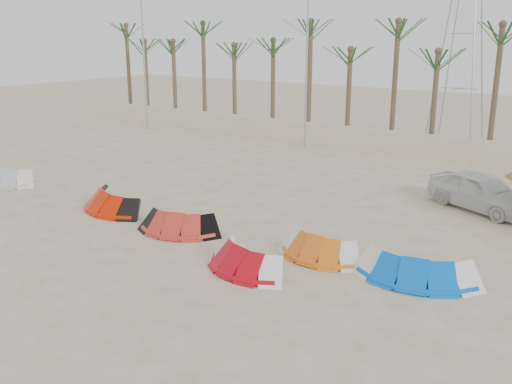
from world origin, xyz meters
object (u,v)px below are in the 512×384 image
Objects in this scene: kite_grey at (10,175)px; kite_red_mid at (184,221)px; kite_orange at (323,245)px; car at (481,191)px; kite_blue at (420,265)px; kite_red_left at (117,199)px; kite_red_right at (250,256)px.

kite_red_mid is (11.64, -0.38, -0.00)m from kite_grey.
kite_orange is 0.65× the size of car.
kite_red_mid and kite_blue have the same top height.
car is at bearing 70.79° from kite_orange.
kite_blue is (12.71, 0.46, 0.00)m from kite_red_left.
kite_grey is 7.51m from kite_red_left.
kite_red_mid is 0.74× the size of car.
kite_grey is at bearing 138.68° from car.
kite_red_mid is 1.01× the size of kite_red_right.
kite_red_right is 2.57m from kite_orange.
kite_red_mid is 4.20m from kite_red_right.
kite_red_mid and kite_orange have the same top height.
kite_grey is 1.03× the size of kite_red_right.
car is at bearing 34.70° from kite_red_left.
kite_red_mid is at bearing -171.85° from kite_orange.
car reaches higher than kite_orange.
car is (8.27, 9.08, 0.37)m from kite_red_mid.
kite_grey is 11.64m from kite_red_mid.
kite_red_mid is 5.43m from kite_orange.
kite_blue is (3.21, 0.18, 0.01)m from kite_orange.
kite_orange is 8.80m from car.
kite_red_right is 0.73× the size of car.
kite_red_right is at bearing -13.00° from kite_red_left.
kite_red_right is 5.17m from kite_blue.
kite_blue is 8.14m from car.
car is (-0.31, 8.13, 0.37)m from kite_blue.
kite_orange is at bearing -176.79° from kite_blue.
kite_grey and kite_orange have the same top height.
kite_grey is 20.23m from kite_blue.
kite_orange is 0.78× the size of kite_blue.
kite_orange is (9.50, 0.28, -0.00)m from kite_red_left.
kite_red_mid is at bearing 162.74° from car.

